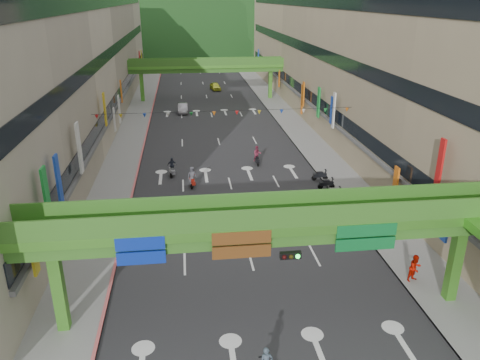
{
  "coord_description": "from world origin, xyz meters",
  "views": [
    {
      "loc": [
        -4.06,
        -15.57,
        16.85
      ],
      "look_at": [
        0.0,
        18.0,
        3.5
      ],
      "focal_mm": 35.0,
      "sensor_mm": 36.0,
      "label": 1
    }
  ],
  "objects_px": {
    "overpass_near": "(287,237)",
    "car_silver": "(183,108)",
    "scooter_rider_mid": "(257,155)",
    "car_yellow": "(215,86)",
    "pedestrian_red": "(415,270)"
  },
  "relations": [
    {
      "from": "overpass_near",
      "to": "scooter_rider_mid",
      "type": "relative_size",
      "value": 13.5
    },
    {
      "from": "car_yellow",
      "to": "scooter_rider_mid",
      "type": "bearing_deg",
      "value": -96.14
    },
    {
      "from": "overpass_near",
      "to": "car_silver",
      "type": "distance_m",
      "value": 51.14
    },
    {
      "from": "car_silver",
      "to": "car_yellow",
      "type": "height_order",
      "value": "car_silver"
    },
    {
      "from": "car_silver",
      "to": "pedestrian_red",
      "type": "distance_m",
      "value": 50.08
    },
    {
      "from": "scooter_rider_mid",
      "to": "car_silver",
      "type": "relative_size",
      "value": 0.49
    },
    {
      "from": "scooter_rider_mid",
      "to": "car_yellow",
      "type": "bearing_deg",
      "value": 91.84
    },
    {
      "from": "overpass_near",
      "to": "scooter_rider_mid",
      "type": "xyz_separation_m",
      "value": [
        2.49,
        25.68,
        -4.13
      ]
    },
    {
      "from": "car_silver",
      "to": "pedestrian_red",
      "type": "height_order",
      "value": "pedestrian_red"
    },
    {
      "from": "overpass_near",
      "to": "pedestrian_red",
      "type": "relative_size",
      "value": 15.57
    },
    {
      "from": "car_yellow",
      "to": "pedestrian_red",
      "type": "height_order",
      "value": "pedestrian_red"
    },
    {
      "from": "overpass_near",
      "to": "pedestrian_red",
      "type": "distance_m",
      "value": 10.2
    },
    {
      "from": "pedestrian_red",
      "to": "overpass_near",
      "type": "bearing_deg",
      "value": 175.37
    },
    {
      "from": "pedestrian_red",
      "to": "car_silver",
      "type": "bearing_deg",
      "value": 85.26
    },
    {
      "from": "scooter_rider_mid",
      "to": "car_silver",
      "type": "distance_m",
      "value": 26.15
    }
  ]
}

